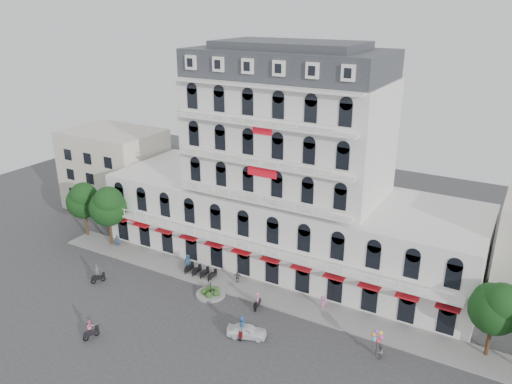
% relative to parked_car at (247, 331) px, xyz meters
% --- Properties ---
extents(ground, '(120.00, 120.00, 0.00)m').
position_rel_parked_car_xyz_m(ground, '(-4.04, -1.77, -0.64)').
color(ground, '#38383A').
rests_on(ground, ground).
extents(sidewalk, '(53.00, 4.00, 0.16)m').
position_rel_parked_car_xyz_m(sidewalk, '(-4.04, 7.23, -0.56)').
color(sidewalk, gray).
rests_on(sidewalk, ground).
extents(main_building, '(45.00, 15.00, 25.80)m').
position_rel_parked_car_xyz_m(main_building, '(-4.04, 16.22, 9.32)').
color(main_building, silver).
rests_on(main_building, ground).
extents(flank_building_west, '(14.00, 10.00, 12.00)m').
position_rel_parked_car_xyz_m(flank_building_west, '(-34.04, 18.23, 5.36)').
color(flank_building_west, beige).
rests_on(flank_building_west, ground).
extents(traffic_island, '(3.20, 3.20, 1.60)m').
position_rel_parked_car_xyz_m(traffic_island, '(-7.04, 4.23, -0.38)').
color(traffic_island, gray).
rests_on(traffic_island, ground).
extents(parked_scooter_row, '(4.40, 1.80, 1.10)m').
position_rel_parked_car_xyz_m(parked_scooter_row, '(-10.39, 7.03, -0.64)').
color(parked_scooter_row, black).
rests_on(parked_scooter_row, ground).
extents(tree_west_outer, '(4.50, 4.48, 7.76)m').
position_rel_parked_car_xyz_m(tree_west_outer, '(-29.99, 8.21, 4.71)').
color(tree_west_outer, '#382314').
rests_on(tree_west_outer, ground).
extents(tree_west_inner, '(4.76, 4.76, 8.25)m').
position_rel_parked_car_xyz_m(tree_west_inner, '(-24.99, 7.71, 5.04)').
color(tree_west_inner, '#382314').
rests_on(tree_west_inner, ground).
extents(tree_east_inner, '(4.40, 4.37, 7.57)m').
position_rel_parked_car_xyz_m(tree_east_inner, '(20.01, 8.21, 4.57)').
color(tree_east_inner, '#382314').
rests_on(tree_east_inner, ground).
extents(parked_car, '(4.06, 2.69, 1.28)m').
position_rel_parked_car_xyz_m(parked_car, '(0.00, 0.00, 0.00)').
color(parked_car, white).
rests_on(parked_car, ground).
extents(rider_west, '(1.02, 1.55, 2.24)m').
position_rel_parked_car_xyz_m(rider_west, '(-19.62, 0.15, 0.38)').
color(rider_west, black).
rests_on(rider_west, ground).
extents(rider_southwest, '(0.74, 1.67, 1.97)m').
position_rel_parked_car_xyz_m(rider_southwest, '(-12.56, -7.46, 0.34)').
color(rider_southwest, black).
rests_on(rider_southwest, ground).
extents(rider_east, '(0.82, 1.66, 2.28)m').
position_rel_parked_car_xyz_m(rider_east, '(-0.36, -0.27, 0.51)').
color(rider_east, maroon).
rests_on(rider_east, ground).
extents(rider_center, '(0.71, 1.69, 1.93)m').
position_rel_parked_car_xyz_m(rider_center, '(-1.45, 4.55, 0.35)').
color(rider_center, black).
rests_on(rider_center, ground).
extents(pedestrian_left, '(1.06, 0.92, 1.83)m').
position_rel_parked_car_xyz_m(pedestrian_left, '(-12.69, 7.73, 0.27)').
color(pedestrian_left, navy).
rests_on(pedestrian_left, ground).
extents(pedestrian_mid, '(0.98, 0.54, 1.59)m').
position_rel_parked_car_xyz_m(pedestrian_mid, '(-5.78, 7.73, 0.15)').
color(pedestrian_mid, '#4C4D53').
rests_on(pedestrian_mid, ground).
extents(pedestrian_right, '(1.16, 0.94, 1.56)m').
position_rel_parked_car_xyz_m(pedestrian_right, '(4.50, 7.73, 0.14)').
color(pedestrian_right, '#BD6499').
rests_on(pedestrian_right, ground).
extents(pedestrian_far, '(0.69, 0.65, 1.59)m').
position_rel_parked_car_xyz_m(pedestrian_far, '(-24.04, 7.73, 0.15)').
color(pedestrian_far, navy).
rests_on(pedestrian_far, ground).
extents(balloon_vendor, '(1.30, 1.22, 2.45)m').
position_rel_parked_car_xyz_m(balloon_vendor, '(11.60, 3.32, 0.67)').
color(balloon_vendor, slate).
rests_on(balloon_vendor, ground).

